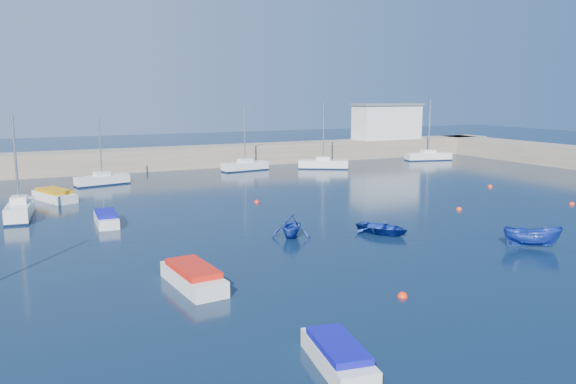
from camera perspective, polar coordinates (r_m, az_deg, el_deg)
name	(u,v)px	position (r m, az deg, el deg)	size (l,w,h in m)	color
ground	(426,261)	(32.39, 13.89, -6.84)	(220.00, 220.00, 0.00)	#0B1C32
back_wall	(193,157)	(73.01, -9.65, 3.53)	(96.00, 4.50, 2.60)	gray
right_arm	(528,152)	(85.26, 23.19, 3.76)	(4.50, 32.00, 2.60)	gray
harbor_office	(387,122)	(85.94, 10.00, 6.98)	(10.00, 4.00, 5.00)	silver
sailboat_3	(20,209)	(46.67, -25.59, -1.61)	(2.20, 5.86, 7.76)	silver
sailboat_5	(102,180)	(60.68, -18.35, 1.19)	(5.57, 2.67, 7.16)	silver
sailboat_6	(245,166)	(68.84, -4.38, 2.66)	(5.98, 2.39, 7.72)	silver
sailboat_7	(323,164)	(70.66, 3.59, 2.87)	(6.21, 4.55, 8.16)	silver
sailboat_8	(428,156)	(82.18, 14.07, 3.56)	(6.72, 3.25, 8.50)	silver
motorboat_0	(193,277)	(27.69, -9.62, -8.47)	(2.11, 4.88, 1.06)	silver
motorboat_1	(106,219)	(42.00, -17.98, -2.58)	(1.51, 3.98, 0.96)	silver
motorboat_2	(54,195)	(53.09, -22.64, -0.31)	(3.55, 5.35, 1.04)	silver
motorboat_3	(338,355)	(19.84, 5.09, -16.18)	(2.00, 4.12, 0.93)	silver
dinghy_center	(383,228)	(38.01, 9.60, -3.63)	(2.60, 3.64, 0.75)	#163098
dinghy_left	(291,226)	(36.44, 0.36, -3.43)	(2.52, 2.92, 1.54)	#163098
dinghy_right	(532,237)	(37.12, 23.58, -4.20)	(1.28, 3.41, 1.32)	#163098
buoy_0	(403,297)	(26.64, 11.56, -10.41)	(0.48, 0.48, 0.48)	#FF260D
buoy_1	(459,210)	(47.33, 16.99, -1.73)	(0.46, 0.46, 0.46)	red
buoy_2	(572,204)	(53.14, 26.87, -1.14)	(0.46, 0.46, 0.46)	#FF260D
buoy_3	(257,202)	(48.43, -3.18, -1.06)	(0.44, 0.44, 0.44)	#FF260D
buoy_4	(490,187)	(59.95, 19.85, 0.48)	(0.49, 0.49, 0.49)	red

